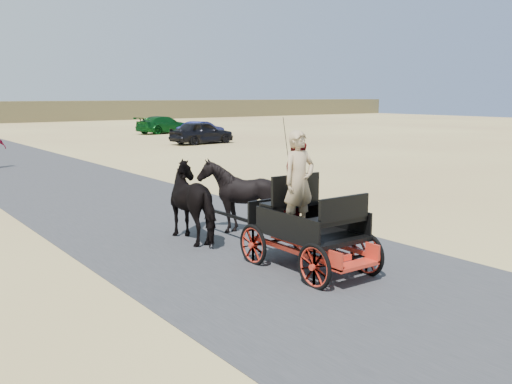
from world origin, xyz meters
TOP-DOWN VIEW (x-y plane):
  - ground at (0.00, 0.00)m, footprint 140.00×140.00m
  - road at (0.00, 0.00)m, footprint 6.00×140.00m
  - carriage at (0.22, -1.64)m, footprint 1.30×2.40m
  - horse_left at (-0.33, 1.36)m, footprint 0.91×2.01m
  - horse_right at (0.77, 1.36)m, footprint 1.37×1.54m
  - driver_man at (0.02, -1.59)m, footprint 0.66×0.43m
  - passenger_woman at (0.52, -1.04)m, footprint 0.77×0.60m
  - car_a at (12.53, 22.70)m, footprint 4.43×2.10m
  - car_b at (14.62, 26.27)m, footprint 4.08×2.54m
  - car_c at (15.24, 33.27)m, footprint 5.17×2.93m
  - car_d at (16.73, 36.95)m, footprint 4.32×2.53m

SIDE VIEW (x-z plane):
  - ground at x=0.00m, z-range 0.00..0.00m
  - road at x=0.00m, z-range 0.00..0.01m
  - carriage at x=0.22m, z-range 0.00..0.72m
  - car_d at x=16.73m, z-range 0.00..1.13m
  - car_b at x=14.62m, z-range 0.00..1.27m
  - car_c at x=15.24m, z-range 0.00..1.41m
  - car_a at x=12.53m, z-range 0.00..1.46m
  - horse_left at x=-0.33m, z-range 0.00..1.70m
  - horse_right at x=0.77m, z-range 0.00..1.70m
  - passenger_woman at x=0.52m, z-range 0.72..2.30m
  - driver_man at x=0.02m, z-range 0.72..2.52m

